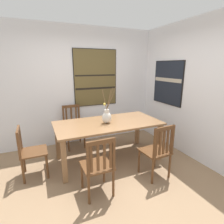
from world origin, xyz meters
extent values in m
cube|color=#8E7051|center=(0.00, 0.00, -0.01)|extent=(6.40, 6.40, 0.03)
cube|color=silver|center=(0.00, 1.86, 1.35)|extent=(6.40, 0.12, 2.70)
cube|color=silver|center=(1.86, 0.00, 1.35)|extent=(0.12, 6.40, 2.70)
cube|color=#8E6642|center=(0.22, 0.68, 0.76)|extent=(2.00, 0.99, 0.03)
cube|color=#8E6642|center=(-0.70, 0.26, 0.37)|extent=(0.08, 0.08, 0.74)
cube|color=#8E6642|center=(1.14, 0.26, 0.37)|extent=(0.08, 0.08, 0.74)
cube|color=#8E6642|center=(-0.70, 1.10, 0.37)|extent=(0.08, 0.08, 0.74)
cube|color=#8E6642|center=(1.14, 1.10, 0.37)|extent=(0.08, 0.08, 0.74)
ellipsoid|color=silver|center=(0.18, 0.64, 0.88)|extent=(0.18, 0.15, 0.22)
cylinder|color=silver|center=(0.18, 0.64, 1.01)|extent=(0.09, 0.09, 0.05)
cylinder|color=brown|center=(0.24, 0.60, 1.22)|extent=(0.13, 0.11, 0.36)
cylinder|color=brown|center=(0.21, 0.61, 1.22)|extent=(0.06, 0.08, 0.37)
cylinder|color=brown|center=(0.25, 0.66, 1.24)|extent=(0.14, 0.03, 0.40)
cylinder|color=brown|center=(0.25, 0.61, 1.25)|extent=(0.15, 0.08, 0.42)
cylinder|color=brown|center=(0.14, 0.66, 1.22)|extent=(0.08, 0.04, 0.37)
sphere|color=#E5CC4C|center=(0.13, 0.63, 1.15)|extent=(0.05, 0.05, 0.05)
cube|color=brown|center=(-0.30, -0.16, 0.44)|extent=(0.42, 0.42, 0.03)
cylinder|color=brown|center=(-0.48, 0.01, 0.21)|extent=(0.04, 0.04, 0.43)
cylinder|color=brown|center=(-0.12, 0.02, 0.21)|extent=(0.04, 0.04, 0.43)
cylinder|color=brown|center=(-0.48, -0.35, 0.21)|extent=(0.04, 0.04, 0.43)
cylinder|color=brown|center=(-0.12, -0.34, 0.21)|extent=(0.04, 0.04, 0.43)
cube|color=brown|center=(-0.48, -0.36, 0.68)|extent=(0.04, 0.04, 0.46)
cube|color=brown|center=(-0.12, -0.35, 0.68)|extent=(0.04, 0.04, 0.46)
cube|color=brown|center=(-0.30, -0.35, 0.88)|extent=(0.38, 0.04, 0.06)
cube|color=brown|center=(-0.43, -0.36, 0.67)|extent=(0.04, 0.02, 0.37)
cube|color=brown|center=(-0.34, -0.35, 0.67)|extent=(0.04, 0.02, 0.37)
cube|color=brown|center=(-0.25, -0.35, 0.67)|extent=(0.04, 0.02, 0.37)
cube|color=brown|center=(-0.16, -0.35, 0.67)|extent=(0.04, 0.02, 0.37)
cube|color=brown|center=(0.73, -0.13, 0.44)|extent=(0.45, 0.45, 0.03)
cylinder|color=brown|center=(0.54, 0.03, 0.21)|extent=(0.04, 0.04, 0.43)
cylinder|color=brown|center=(0.90, 0.06, 0.21)|extent=(0.04, 0.04, 0.43)
cylinder|color=brown|center=(0.56, -0.33, 0.21)|extent=(0.04, 0.04, 0.43)
cylinder|color=brown|center=(0.92, -0.30, 0.21)|extent=(0.04, 0.04, 0.43)
cube|color=brown|center=(0.56, -0.34, 0.69)|extent=(0.04, 0.04, 0.48)
cube|color=brown|center=(0.92, -0.31, 0.69)|extent=(0.04, 0.04, 0.48)
cube|color=brown|center=(0.74, -0.32, 0.91)|extent=(0.38, 0.06, 0.06)
cube|color=brown|center=(0.59, -0.34, 0.68)|extent=(0.04, 0.02, 0.39)
cube|color=brown|center=(0.67, -0.33, 0.68)|extent=(0.04, 0.02, 0.39)
cube|color=brown|center=(0.74, -0.32, 0.68)|extent=(0.04, 0.02, 0.39)
cube|color=brown|center=(0.82, -0.32, 0.68)|extent=(0.04, 0.02, 0.39)
cube|color=brown|center=(0.90, -0.31, 0.68)|extent=(0.04, 0.02, 0.39)
cube|color=brown|center=(-1.13, 0.66, 0.44)|extent=(0.42, 0.42, 0.03)
cylinder|color=brown|center=(-0.95, 0.84, 0.21)|extent=(0.04, 0.04, 0.43)
cylinder|color=brown|center=(-0.95, 0.48, 0.21)|extent=(0.04, 0.04, 0.43)
cylinder|color=brown|center=(-1.31, 0.84, 0.21)|extent=(0.04, 0.04, 0.43)
cylinder|color=brown|center=(-1.31, 0.48, 0.21)|extent=(0.04, 0.04, 0.43)
cube|color=brown|center=(-1.32, 0.84, 0.66)|extent=(0.04, 0.04, 0.42)
cube|color=brown|center=(-1.32, 0.48, 0.66)|extent=(0.04, 0.04, 0.42)
cube|color=brown|center=(-1.32, 0.66, 0.84)|extent=(0.03, 0.38, 0.06)
cube|color=brown|center=(-1.32, 0.81, 0.65)|extent=(0.02, 0.04, 0.33)
cube|color=brown|center=(-1.32, 0.73, 0.65)|extent=(0.02, 0.04, 0.33)
cube|color=brown|center=(-1.32, 0.66, 0.65)|extent=(0.02, 0.04, 0.33)
cube|color=brown|center=(-1.32, 0.58, 0.65)|extent=(0.02, 0.04, 0.33)
cube|color=brown|center=(-1.32, 0.51, 0.65)|extent=(0.02, 0.04, 0.33)
cube|color=brown|center=(-0.28, 1.50, 0.44)|extent=(0.44, 0.44, 0.03)
cylinder|color=brown|center=(-0.09, 1.33, 0.21)|extent=(0.04, 0.04, 0.43)
cylinder|color=brown|center=(-0.45, 1.31, 0.21)|extent=(0.04, 0.04, 0.43)
cylinder|color=brown|center=(-0.11, 1.69, 0.21)|extent=(0.04, 0.04, 0.43)
cylinder|color=brown|center=(-0.47, 1.67, 0.21)|extent=(0.04, 0.04, 0.43)
cube|color=brown|center=(-0.11, 1.70, 0.70)|extent=(0.04, 0.04, 0.50)
cube|color=brown|center=(-0.47, 1.68, 0.70)|extent=(0.04, 0.04, 0.50)
cube|color=brown|center=(-0.29, 1.69, 0.92)|extent=(0.38, 0.05, 0.06)
cube|color=brown|center=(-0.18, 1.70, 0.69)|extent=(0.04, 0.02, 0.41)
cube|color=brown|center=(-0.29, 1.69, 0.69)|extent=(0.04, 0.02, 0.41)
cube|color=brown|center=(-0.40, 1.69, 0.69)|extent=(0.04, 0.02, 0.41)
cube|color=black|center=(0.36, 1.80, 1.54)|extent=(1.06, 0.04, 1.33)
cube|color=brown|center=(0.36, 1.78, 1.54)|extent=(1.03, 0.01, 1.30)
cube|color=black|center=(0.36, 1.77, 1.60)|extent=(1.00, 0.00, 0.03)
cube|color=black|center=(0.36, 1.77, 1.30)|extent=(1.00, 0.00, 0.05)
cube|color=black|center=(1.80, 0.92, 1.45)|extent=(0.04, 0.93, 0.98)
cube|color=black|center=(1.78, 0.92, 1.45)|extent=(0.01, 0.90, 0.95)
cube|color=#B2A893|center=(1.77, 0.92, 1.51)|extent=(0.00, 0.87, 0.08)
camera|label=1|loc=(-1.00, -2.34, 1.83)|focal=28.61mm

